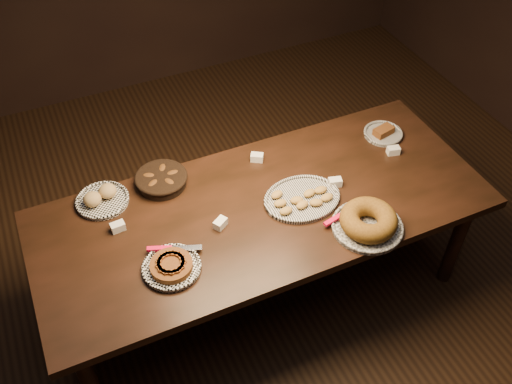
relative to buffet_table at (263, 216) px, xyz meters
name	(u,v)px	position (x,y,z in m)	size (l,w,h in m)	color
ground	(262,290)	(0.00, 0.00, -0.68)	(5.00, 5.00, 0.00)	black
buffet_table	(263,216)	(0.00, 0.00, 0.00)	(2.40, 1.00, 0.75)	black
apple_tart_plate	(171,266)	(-0.57, -0.19, 0.09)	(0.32, 0.29, 0.06)	white
madeleine_platter	(302,199)	(0.20, -0.05, 0.09)	(0.41, 0.34, 0.05)	black
bundt_cake_plate	(368,222)	(0.41, -0.36, 0.12)	(0.38, 0.36, 0.11)	black
croissant_basket	(161,179)	(-0.43, 0.38, 0.11)	(0.29, 0.29, 0.07)	black
bread_roll_plate	(102,198)	(-0.76, 0.38, 0.10)	(0.28, 0.28, 0.09)	white
loaf_plate	(383,133)	(0.90, 0.24, 0.09)	(0.23, 0.23, 0.06)	black
tent_cards	(269,186)	(0.08, 0.10, 0.10)	(1.67, 0.46, 0.04)	white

